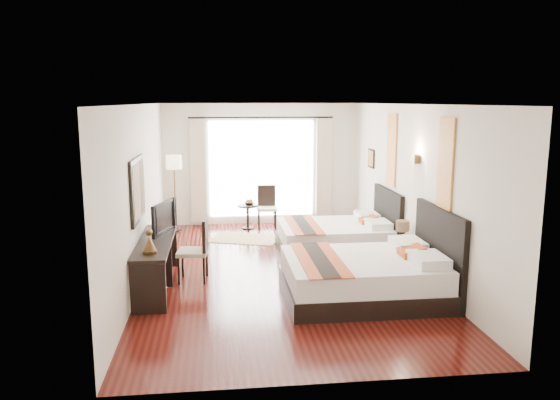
{
  "coord_description": "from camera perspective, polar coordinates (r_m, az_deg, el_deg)",
  "views": [
    {
      "loc": [
        -1.04,
        -8.82,
        2.86
      ],
      "look_at": [
        0.04,
        0.33,
        1.17
      ],
      "focal_mm": 35.0,
      "sensor_mm": 36.0,
      "label": 1
    }
  ],
  "objects": [
    {
      "name": "art_panel_near",
      "position": [
        8.18,
        16.91,
        3.54
      ],
      "size": [
        0.03,
        0.5,
        1.35
      ],
      "primitive_type": "cube",
      "color": "#974716",
      "rests_on": "wall_headboard"
    },
    {
      "name": "mirror_frame",
      "position": [
        8.44,
        -14.67,
        1.1
      ],
      "size": [
        0.04,
        1.25,
        0.95
      ],
      "primitive_type": "cube",
      "color": "black",
      "rests_on": "wall_desk"
    },
    {
      "name": "wall_headboard",
      "position": [
        9.52,
        13.56,
        1.26
      ],
      "size": [
        0.01,
        7.5,
        2.8
      ],
      "primitive_type": "cube",
      "color": "silver",
      "rests_on": "floor"
    },
    {
      "name": "wall_entry",
      "position": [
        5.38,
        4.7,
        -5.39
      ],
      "size": [
        4.5,
        0.01,
        2.8
      ],
      "primitive_type": "cube",
      "color": "silver",
      "rests_on": "floor"
    },
    {
      "name": "sheer_curtain",
      "position": [
        12.63,
        -1.93,
        3.26
      ],
      "size": [
        2.3,
        0.02,
        2.1
      ],
      "primitive_type": "cube",
      "color": "white",
      "rests_on": "wall_window"
    },
    {
      "name": "jute_rug",
      "position": [
        11.5,
        -3.64,
        -4.02
      ],
      "size": [
        1.62,
        1.35,
        0.01
      ],
      "primitive_type": "cube",
      "rotation": [
        0.0,
        0.0,
        -0.34
      ],
      "color": "tan",
      "rests_on": "floor"
    },
    {
      "name": "floor_lamp",
      "position": [
        12.13,
        -11.01,
        3.4
      ],
      "size": [
        0.34,
        0.34,
        1.69
      ],
      "color": "black",
      "rests_on": "floor"
    },
    {
      "name": "bed_far",
      "position": [
        10.47,
        6.11,
        -3.79
      ],
      "size": [
        2.12,
        1.66,
        1.2
      ],
      "color": "black",
      "rests_on": "floor"
    },
    {
      "name": "console_desk",
      "position": [
        8.67,
        -12.8,
        -6.53
      ],
      "size": [
        0.5,
        2.2,
        0.76
      ],
      "primitive_type": "cube",
      "color": "black",
      "rests_on": "floor"
    },
    {
      "name": "ceiling",
      "position": [
        8.88,
        0.02,
        9.92
      ],
      "size": [
        4.5,
        7.5,
        0.02
      ],
      "primitive_type": "cube",
      "color": "white",
      "rests_on": "wall_headboard"
    },
    {
      "name": "wall_desk",
      "position": [
        9.02,
        -14.3,
        0.73
      ],
      "size": [
        0.01,
        7.5,
        2.8
      ],
      "primitive_type": "cube",
      "color": "silver",
      "rests_on": "floor"
    },
    {
      "name": "floor",
      "position": [
        9.33,
        0.02,
        -7.51
      ],
      "size": [
        4.5,
        7.5,
        0.01
      ],
      "primitive_type": "cube",
      "color": "#360B09",
      "rests_on": "ground"
    },
    {
      "name": "desk_chair",
      "position": [
        8.91,
        -8.94,
        -6.39
      ],
      "size": [
        0.51,
        0.51,
        1.01
      ],
      "rotation": [
        0.0,
        0.0,
        3.04
      ],
      "color": "#C3B896",
      "rests_on": "floor"
    },
    {
      "name": "television",
      "position": [
        9.0,
        -12.5,
        -1.74
      ],
      "size": [
        0.39,
        0.88,
        0.51
      ],
      "primitive_type": "imported",
      "rotation": [
        0.0,
        0.0,
        1.25
      ],
      "color": "black",
      "rests_on": "console_desk"
    },
    {
      "name": "nightstand",
      "position": [
        9.43,
        12.64,
        -6.03
      ],
      "size": [
        0.4,
        0.5,
        0.48
      ],
      "primitive_type": "cube",
      "color": "black",
      "rests_on": "floor"
    },
    {
      "name": "table_lamp",
      "position": [
        9.44,
        12.71,
        -2.82
      ],
      "size": [
        0.23,
        0.23,
        0.36
      ],
      "color": "black",
      "rests_on": "nightstand"
    },
    {
      "name": "side_table",
      "position": [
        12.35,
        -3.38,
        -1.75
      ],
      "size": [
        0.47,
        0.47,
        0.54
      ],
      "primitive_type": "cylinder",
      "color": "black",
      "rests_on": "floor"
    },
    {
      "name": "drape_right",
      "position": [
        12.79,
        4.58,
        3.23
      ],
      "size": [
        0.35,
        0.14,
        2.35
      ],
      "primitive_type": "cube",
      "color": "#B4A88B",
      "rests_on": "floor"
    },
    {
      "name": "wall_window",
      "position": [
        12.69,
        -1.96,
        3.75
      ],
      "size": [
        4.5,
        0.01,
        2.8
      ],
      "primitive_type": "cube",
      "color": "silver",
      "rests_on": "floor"
    },
    {
      "name": "window_glass",
      "position": [
        12.69,
        -1.95,
        3.29
      ],
      "size": [
        2.4,
        0.02,
        2.2
      ],
      "primitive_type": "cube",
      "color": "white",
      "rests_on": "wall_window"
    },
    {
      "name": "mirror_glass",
      "position": [
        8.44,
        -14.5,
        1.11
      ],
      "size": [
        0.01,
        1.12,
        0.82
      ],
      "primitive_type": "cube",
      "color": "white",
      "rests_on": "mirror_frame"
    },
    {
      "name": "wall_sconce",
      "position": [
        9.16,
        14.01,
        4.17
      ],
      "size": [
        0.1,
        0.14,
        0.14
      ],
      "primitive_type": "cube",
      "color": "#463219",
      "rests_on": "wall_headboard"
    },
    {
      "name": "bed_near",
      "position": [
        8.16,
        9.26,
        -7.76
      ],
      "size": [
        2.32,
        1.81,
        1.31
      ],
      "color": "black",
      "rests_on": "floor"
    },
    {
      "name": "art_panel_far",
      "position": [
        10.46,
        11.58,
        5.17
      ],
      "size": [
        0.03,
        0.5,
        1.35
      ],
      "primitive_type": "cube",
      "color": "#974716",
      "rests_on": "wall_headboard"
    },
    {
      "name": "drape_left",
      "position": [
        12.56,
        -8.53,
        3.02
      ],
      "size": [
        0.35,
        0.14,
        2.35
      ],
      "primitive_type": "cube",
      "color": "#B4A88B",
      "rests_on": "floor"
    },
    {
      "name": "fruit_bowl",
      "position": [
        12.33,
        -3.23,
        -0.34
      ],
      "size": [
        0.26,
        0.26,
        0.06
      ],
      "primitive_type": "imported",
      "rotation": [
        0.0,
        0.0,
        -0.09
      ],
      "color": "#49301A",
      "rests_on": "side_table"
    },
    {
      "name": "window_chair",
      "position": [
        12.45,
        -1.38,
        -1.56
      ],
      "size": [
        0.46,
        0.46,
        0.95
      ],
      "rotation": [
        0.0,
        0.0,
        -1.61
      ],
      "color": "#C3B896",
      "rests_on": "floor"
    },
    {
      "name": "vase",
      "position": [
        9.19,
        12.85,
        -4.39
      ],
      "size": [
        0.15,
        0.15,
        0.12
      ],
      "primitive_type": "imported",
      "rotation": [
        0.0,
        0.0,
        -0.39
      ],
      "color": "black",
      "rests_on": "nightstand"
    },
    {
      "name": "bronze_figurine",
      "position": [
        7.84,
        -13.49,
        -4.35
      ],
      "size": [
        0.26,
        0.26,
        0.3
      ],
      "primitive_type": null,
      "rotation": [
        0.0,
        0.0,
        0.33
      ],
      "color": "#463219",
      "rests_on": "console_desk"
    }
  ]
}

